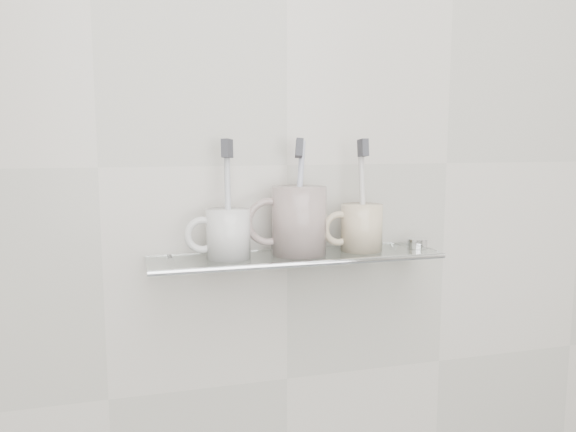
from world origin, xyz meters
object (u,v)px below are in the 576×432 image
object	(u,v)px
shelf_glass	(297,257)
mug_right	(362,227)
mug_center	(299,221)
mug_left	(228,234)

from	to	relation	value
shelf_glass	mug_right	world-z (taller)	mug_right
mug_center	shelf_glass	bearing A→B (deg)	-146.09
mug_center	mug_right	xyz separation A→B (m)	(0.12, 0.00, -0.02)
shelf_glass	mug_left	distance (m)	0.12
mug_left	mug_center	world-z (taller)	mug_center
mug_center	mug_right	world-z (taller)	mug_center
shelf_glass	mug_center	distance (m)	0.06
mug_left	shelf_glass	bearing A→B (deg)	8.55
mug_left	mug_center	size ratio (longest dim) A/B	0.70
shelf_glass	mug_right	bearing A→B (deg)	2.36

